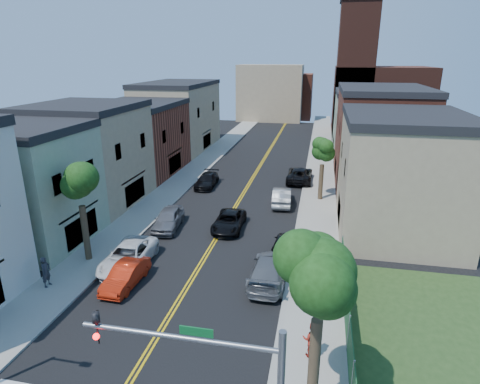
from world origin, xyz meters
The scene contains 30 objects.
sidewalk_left centered at (-7.90, 40.00, 0.07)m, with size 3.20×100.00×0.15m, color gray.
sidewalk_right centered at (7.90, 40.00, 0.07)m, with size 3.20×100.00×0.15m, color gray.
curb_left centered at (-6.15, 40.00, 0.07)m, with size 0.30×100.00×0.15m, color gray.
curb_right centered at (6.15, 40.00, 0.07)m, with size 0.30×100.00×0.15m, color gray.
bldg_left_palegrn centered at (-14.00, 16.00, 4.25)m, with size 9.00×8.00×8.50m, color gray.
bldg_left_tan_near centered at (-14.00, 25.00, 4.50)m, with size 9.00×10.00×9.00m, color #998466.
bldg_left_brick centered at (-14.00, 36.00, 4.00)m, with size 9.00×12.00×8.00m, color brown.
bldg_left_tan_far centered at (-14.00, 50.00, 4.75)m, with size 9.00×16.00×9.50m, color #998466.
bldg_right_tan centered at (14.00, 24.00, 4.50)m, with size 9.00×12.00×9.00m, color #998466.
bldg_right_brick centered at (14.00, 38.00, 5.00)m, with size 9.00×14.00×10.00m, color brown.
bldg_right_palegrn centered at (14.00, 52.00, 4.25)m, with size 9.00×12.00×8.50m, color gray.
church centered at (16.33, 67.07, 7.24)m, with size 16.20×14.20×22.60m.
backdrop_left centered at (-4.00, 82.00, 6.00)m, with size 14.00×8.00×12.00m, color #998466.
backdrop_center centered at (0.00, 86.00, 5.00)m, with size 10.00×8.00×10.00m, color brown.
fence_right centered at (9.50, 9.50, 1.10)m, with size 0.04×15.00×1.90m, color #143F1E.
corner_lot centered at (15.50, 9.50, 0.01)m, with size 12.00×15.00×0.02m, color #233F19.
tree_left_mid centered at (-7.88, 14.01, 6.58)m, with size 5.20×5.20×9.29m.
tree_right_corner centered at (7.93, 4.01, 7.31)m, with size 5.80×5.80×10.35m.
tree_right_far centered at (7.92, 30.01, 5.76)m, with size 4.40×4.40×8.03m.
red_sedan centered at (-3.80, 11.51, 0.70)m, with size 1.48×4.24×1.40m, color red.
white_pickup centered at (-4.71, 13.75, 0.79)m, with size 2.61×5.67×1.58m, color white.
grey_car_left centered at (-4.43, 20.43, 0.83)m, with size 1.95×4.85×1.65m, color slate.
black_car_left centered at (-4.41, 32.01, 0.71)m, with size 1.98×4.88×1.42m, color black.
grey_car_right centered at (4.94, 13.80, 0.82)m, with size 2.30×5.67×1.64m, color slate.
black_car_right centered at (5.50, 17.97, 0.69)m, with size 1.63×4.05×1.38m, color black.
silver_car_right centered at (4.27, 28.04, 0.82)m, with size 1.73×4.96×1.63m, color #95989C.
dark_car_right_far centered at (5.50, 35.98, 0.82)m, with size 2.73×5.93×1.65m, color black.
black_suv_lane centered at (0.57, 21.27, 0.69)m, with size 2.29×4.97×1.38m, color black.
pedestrian_left centered at (-8.43, 10.26, 1.13)m, with size 0.71×0.47×1.95m, color #2A2B33.
pedestrian_right centered at (7.79, 7.30, 1.08)m, with size 0.90×0.70×1.85m, color #A02518.
Camera 1 is at (7.60, -8.64, 13.66)m, focal length 30.00 mm.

